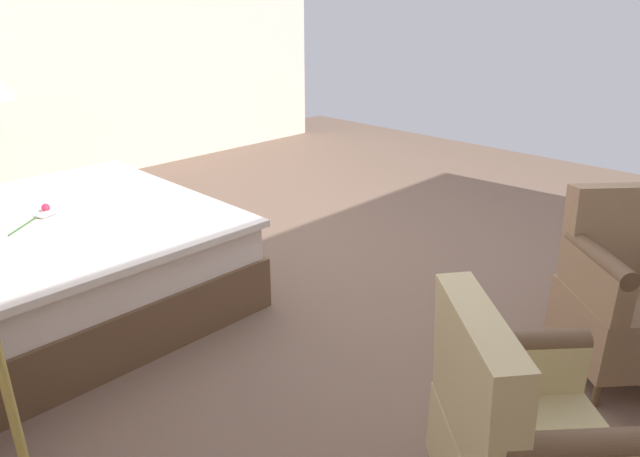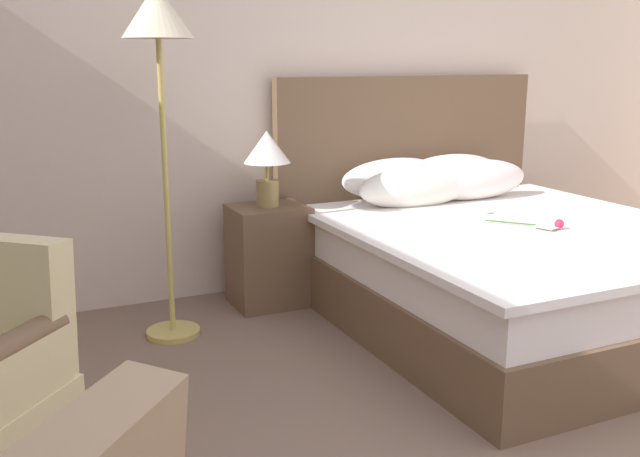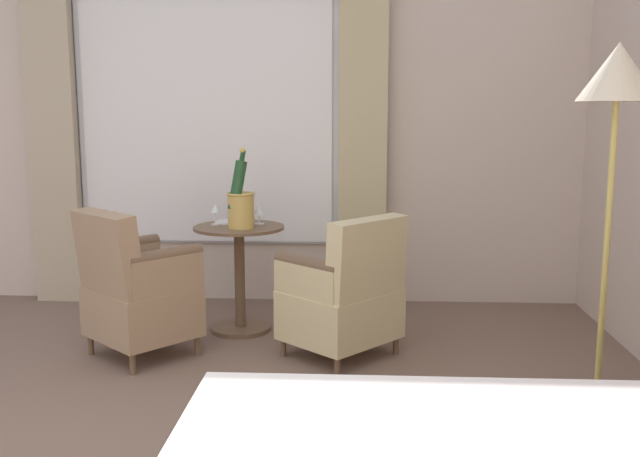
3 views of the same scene
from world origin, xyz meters
TOP-DOWN VIEW (x-y plane):
  - wall_window_side at (-3.24, 0.00)m, footprint 0.27×5.79m
  - floor_lamp_brass at (-0.95, 2.26)m, footprint 0.35×0.35m
  - side_table_round at (-2.38, 0.36)m, footprint 0.60×0.60m
  - champagne_bucket at (-2.31, 0.38)m, footprint 0.19×0.19m
  - wine_glass_near_bucket at (-2.47, 0.48)m, footprint 0.08×0.08m
  - wine_glass_near_edge at (-2.44, 0.19)m, footprint 0.07×0.07m
  - snack_plate at (-2.52, 0.27)m, footprint 0.20×0.20m
  - armchair_by_window at (-1.90, 1.07)m, footprint 0.81×0.80m
  - armchair_facing_bed at (-1.83, -0.18)m, footprint 0.78×0.78m

SIDE VIEW (x-z plane):
  - armchair_by_window at x=-1.90m, z-range -0.05..0.81m
  - side_table_round at x=-2.38m, z-range 0.05..0.77m
  - armchair_facing_bed at x=-1.83m, z-range -0.04..0.86m
  - snack_plate at x=-2.52m, z-range 0.71..0.74m
  - wine_glass_near_bucket at x=-2.47m, z-range 0.75..0.89m
  - wine_glass_near_edge at x=-2.44m, z-range 0.75..0.89m
  - champagne_bucket at x=-2.31m, z-range 0.62..1.14m
  - wall_window_side at x=-3.24m, z-range 0.00..2.84m
  - floor_lamp_brass at x=-0.95m, z-range 0.61..2.38m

